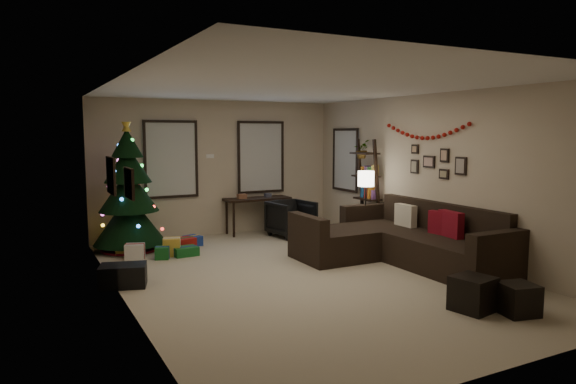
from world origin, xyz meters
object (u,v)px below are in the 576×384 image
object	(u,v)px
christmas_tree	(129,196)
desk	(257,202)
desk_chair	(291,218)
sofa	(401,243)
bookshelf	(368,192)

from	to	relation	value
christmas_tree	desk	xyz separation A→B (m)	(2.63, 0.38, -0.32)
desk	desk_chair	xyz separation A→B (m)	(0.45, -0.65, -0.28)
sofa	desk	world-z (taller)	sofa
desk	bookshelf	size ratio (longest dim) A/B	0.70
sofa	bookshelf	world-z (taller)	bookshelf
christmas_tree	desk	world-z (taller)	christmas_tree
christmas_tree	sofa	xyz separation A→B (m)	(3.67, -2.90, -0.65)
desk	desk_chair	bearing A→B (deg)	-55.46
sofa	desk_chair	xyz separation A→B (m)	(-0.59, 2.64, 0.05)
christmas_tree	bookshelf	bearing A→B (deg)	-17.44
sofa	desk_chair	size ratio (longest dim) A/B	4.34
christmas_tree	bookshelf	xyz separation A→B (m)	(4.18, -1.31, -0.02)
desk	christmas_tree	bearing A→B (deg)	-171.74
sofa	desk_chair	bearing A→B (deg)	102.70
desk	bookshelf	distance (m)	2.31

